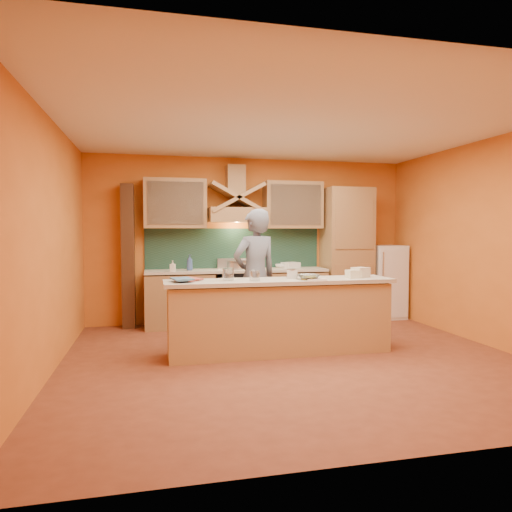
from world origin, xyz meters
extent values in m
cube|color=brown|center=(0.00, 0.00, 0.00)|extent=(5.50, 5.00, 0.01)
cube|color=white|center=(0.00, 0.00, 2.80)|extent=(5.50, 5.00, 0.01)
cube|color=orange|center=(0.00, 2.50, 1.40)|extent=(5.50, 0.02, 2.80)
cube|color=orange|center=(0.00, -2.50, 1.40)|extent=(5.50, 0.02, 2.80)
cube|color=orange|center=(-2.75, 0.00, 1.40)|extent=(0.02, 5.00, 2.80)
cube|color=orange|center=(2.75, 0.00, 1.40)|extent=(0.02, 5.00, 2.80)
cube|color=#A2774A|center=(-1.25, 2.20, 0.43)|extent=(1.10, 0.60, 0.86)
cube|color=#A2774A|center=(0.65, 2.20, 0.43)|extent=(1.10, 0.60, 0.86)
cube|color=beige|center=(-0.30, 2.20, 0.90)|extent=(3.00, 0.62, 0.04)
cube|color=black|center=(-0.30, 2.20, 0.45)|extent=(0.60, 0.58, 0.90)
cube|color=#18362D|center=(-0.30, 2.48, 1.25)|extent=(3.00, 0.03, 0.70)
cube|color=#A2774A|center=(-0.30, 2.25, 1.82)|extent=(0.92, 0.50, 0.24)
cube|color=#A2774A|center=(-0.30, 2.35, 2.40)|extent=(0.30, 0.30, 0.50)
cube|color=#A2774A|center=(-1.30, 2.33, 2.00)|extent=(1.00, 0.35, 0.80)
cube|color=#A2774A|center=(0.70, 2.33, 2.00)|extent=(1.00, 0.35, 0.80)
cube|color=#A2774A|center=(1.65, 2.20, 1.15)|extent=(0.80, 0.60, 2.30)
cube|color=white|center=(2.40, 2.20, 0.65)|extent=(0.58, 0.60, 1.30)
cube|color=#472816|center=(-2.05, 2.35, 1.15)|extent=(0.20, 0.30, 2.30)
cube|color=tan|center=(-0.10, 0.30, 0.44)|extent=(2.80, 0.55, 0.88)
cube|color=beige|center=(-0.10, 0.30, 0.92)|extent=(2.90, 0.62, 0.05)
imported|color=slate|center=(-0.29, 0.89, 0.93)|extent=(0.79, 0.65, 1.86)
cylinder|color=silver|center=(-0.35, 2.16, 0.97)|extent=(0.25, 0.25, 0.14)
cylinder|color=silver|center=(-0.18, 2.33, 0.97)|extent=(0.21, 0.21, 0.13)
imported|color=white|center=(-1.36, 1.99, 1.01)|extent=(0.10, 0.10, 0.18)
imported|color=#365194|center=(-1.09, 2.16, 1.05)|extent=(0.14, 0.14, 0.26)
imported|color=white|center=(0.50, 2.33, 0.95)|extent=(0.26, 0.26, 0.07)
cube|color=silver|center=(0.65, 2.28, 0.97)|extent=(0.34, 0.31, 0.10)
imported|color=#C25045|center=(-1.34, 0.35, 0.96)|extent=(0.37, 0.40, 0.03)
imported|color=teal|center=(-1.44, 0.24, 0.98)|extent=(0.28, 0.35, 0.02)
cylinder|color=silver|center=(-0.76, 0.30, 1.02)|extent=(0.16, 0.16, 0.15)
cylinder|color=silver|center=(-0.45, 0.19, 1.01)|extent=(0.14, 0.14, 0.13)
cube|color=silver|center=(0.08, 0.35, 1.00)|extent=(0.17, 0.17, 0.11)
imported|color=silver|center=(0.24, 0.19, 0.98)|extent=(0.30, 0.30, 0.07)
cube|color=beige|center=(0.31, 0.12, 0.95)|extent=(0.26, 0.21, 0.02)
cube|color=beige|center=(0.99, 0.29, 1.01)|extent=(0.25, 0.23, 0.13)
cube|color=beige|center=(0.87, 0.24, 1.00)|extent=(0.19, 0.16, 0.11)
camera|label=1|loc=(-1.67, -5.22, 1.55)|focal=32.00mm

